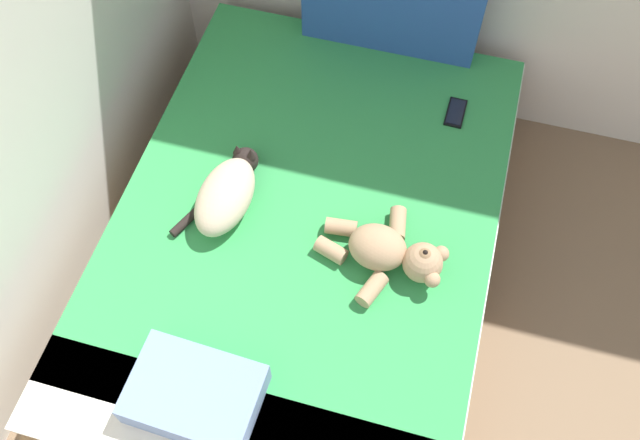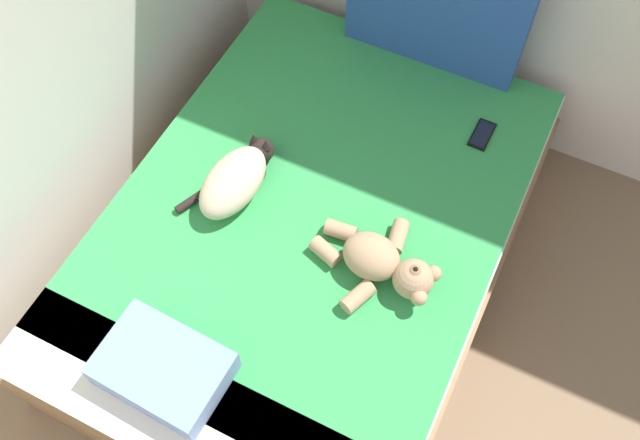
{
  "view_description": "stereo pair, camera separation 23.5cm",
  "coord_description": "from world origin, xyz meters",
  "px_view_note": "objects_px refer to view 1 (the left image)",
  "views": [
    {
      "loc": [
        1.29,
        1.47,
        2.62
      ],
      "look_at": [
        0.96,
        2.67,
        0.54
      ],
      "focal_mm": 38.65,
      "sensor_mm": 36.0,
      "label": 1
    },
    {
      "loc": [
        1.51,
        1.55,
        2.62
      ],
      "look_at": [
        0.96,
        2.67,
        0.54
      ],
      "focal_mm": 38.65,
      "sensor_mm": 36.0,
      "label": 2
    }
  ],
  "objects_px": {
    "cat": "(227,193)",
    "throw_pillow": "(195,394)",
    "teddy_bear": "(390,252)",
    "bed": "(307,244)",
    "cell_phone": "(456,112)"
  },
  "relations": [
    {
      "from": "teddy_bear",
      "to": "cell_phone",
      "type": "xyz_separation_m",
      "value": [
        0.12,
        0.73,
        -0.06
      ]
    },
    {
      "from": "cell_phone",
      "to": "throw_pillow",
      "type": "height_order",
      "value": "throw_pillow"
    },
    {
      "from": "bed",
      "to": "cell_phone",
      "type": "xyz_separation_m",
      "value": [
        0.45,
        0.62,
        0.24
      ]
    },
    {
      "from": "cell_phone",
      "to": "teddy_bear",
      "type": "bearing_deg",
      "value": -99.01
    },
    {
      "from": "cat",
      "to": "cell_phone",
      "type": "xyz_separation_m",
      "value": [
        0.74,
        0.65,
        -0.07
      ]
    },
    {
      "from": "cat",
      "to": "throw_pillow",
      "type": "relative_size",
      "value": 1.04
    },
    {
      "from": "bed",
      "to": "throw_pillow",
      "type": "distance_m",
      "value": 0.82
    },
    {
      "from": "bed",
      "to": "teddy_bear",
      "type": "bearing_deg",
      "value": -18.78
    },
    {
      "from": "throw_pillow",
      "to": "cat",
      "type": "bearing_deg",
      "value": 101.48
    },
    {
      "from": "bed",
      "to": "teddy_bear",
      "type": "relative_size",
      "value": 4.32
    },
    {
      "from": "throw_pillow",
      "to": "teddy_bear",
      "type": "bearing_deg",
      "value": 53.45
    },
    {
      "from": "teddy_bear",
      "to": "throw_pillow",
      "type": "distance_m",
      "value": 0.8
    },
    {
      "from": "bed",
      "to": "cat",
      "type": "distance_m",
      "value": 0.42
    },
    {
      "from": "bed",
      "to": "cell_phone",
      "type": "height_order",
      "value": "cell_phone"
    },
    {
      "from": "teddy_bear",
      "to": "throw_pillow",
      "type": "xyz_separation_m",
      "value": [
        -0.48,
        -0.64,
        -0.01
      ]
    }
  ]
}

